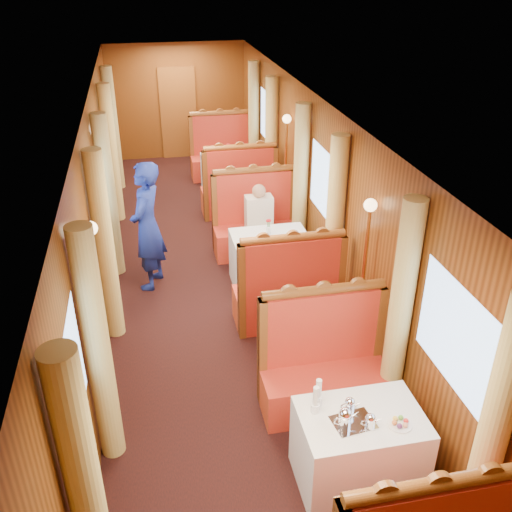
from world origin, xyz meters
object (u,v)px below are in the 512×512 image
object	(u,v)px
tea_tray	(353,423)
rose_vase_mid	(269,224)
table_near	(358,448)
banquette_far_fwd	(239,192)
banquette_near_aft	(324,370)
banquette_mid_fwd	(288,295)
teapot_left	(345,420)
table_far	(230,175)
teapot_back	(349,407)
rose_vase_far	(228,147)
banquette_far_aft	(222,156)
steward	(147,226)
passenger	(259,215)
teapot_right	(370,423)
fruit_plate	(400,423)
banquette_mid_aft	(255,227)
table_mid	(270,260)

from	to	relation	value
tea_tray	rose_vase_mid	bearing A→B (deg)	88.71
table_near	banquette_far_fwd	distance (m)	5.99
banquette_near_aft	banquette_mid_fwd	xyz separation A→B (m)	(0.00, 1.47, 0.00)
table_near	teapot_left	distance (m)	0.50
table_far	tea_tray	distance (m)	7.07
teapot_back	rose_vase_far	bearing A→B (deg)	91.44
table_far	banquette_far_aft	size ratio (longest dim) A/B	0.78
banquette_far_aft	steward	distance (m)	4.54
rose_vase_far	passenger	world-z (taller)	passenger
passenger	steward	bearing A→B (deg)	-165.47
table_far	teapot_back	xyz separation A→B (m)	(-0.09, -6.94, 0.43)
banquette_far_aft	rose_vase_far	xyz separation A→B (m)	(-0.03, -1.01, 0.50)
tea_tray	teapot_right	size ratio (longest dim) A/B	2.45
fruit_plate	rose_vase_mid	xyz separation A→B (m)	(-0.29, 3.66, 0.16)
teapot_left	banquette_mid_fwd	bearing A→B (deg)	76.06
banquette_mid_fwd	tea_tray	size ratio (longest dim) A/B	3.94
steward	rose_vase_mid	bearing A→B (deg)	100.19
teapot_right	steward	bearing A→B (deg)	116.32
banquette_mid_fwd	banquette_far_aft	world-z (taller)	same
table_far	banquette_far_aft	bearing A→B (deg)	90.00
tea_tray	teapot_left	xyz separation A→B (m)	(-0.09, -0.03, 0.07)
steward	table_far	bearing A→B (deg)	173.69
banquette_near_aft	rose_vase_mid	world-z (taller)	banquette_near_aft
teapot_back	banquette_near_aft	bearing A→B (deg)	86.30
banquette_far_aft	fruit_plate	bearing A→B (deg)	-88.14
table_near	tea_tray	bearing A→B (deg)	-148.70
steward	table_near	bearing A→B (deg)	44.07
teapot_left	rose_vase_mid	xyz separation A→B (m)	(0.17, 3.59, 0.10)
tea_tray	fruit_plate	bearing A→B (deg)	-14.39
banquette_mid_aft	fruit_plate	world-z (taller)	banquette_mid_aft
steward	banquette_mid_fwd	bearing A→B (deg)	71.89
table_mid	tea_tray	size ratio (longest dim) A/B	3.09
tea_tray	teapot_right	world-z (taller)	teapot_right
banquette_far_aft	rose_vase_mid	xyz separation A→B (m)	(-0.02, -4.51, 0.50)
banquette_far_aft	fruit_plate	xyz separation A→B (m)	(0.26, -8.17, 0.35)
banquette_mid_aft	tea_tray	world-z (taller)	banquette_mid_aft
table_near	fruit_plate	world-z (taller)	fruit_plate
banquette_near_aft	banquette_mid_fwd	bearing A→B (deg)	90.00
table_far	banquette_far_fwd	bearing A→B (deg)	-90.00
table_near	banquette_mid_aft	world-z (taller)	banquette_mid_aft
banquette_mid_fwd	fruit_plate	world-z (taller)	banquette_mid_fwd
banquette_far_fwd	banquette_far_aft	xyz separation A→B (m)	(0.00, 2.03, 0.00)
banquette_far_aft	fruit_plate	world-z (taller)	banquette_far_aft
table_far	tea_tray	world-z (taller)	tea_tray
table_near	banquette_mid_aft	bearing A→B (deg)	90.00
banquette_far_fwd	passenger	size ratio (longest dim) A/B	1.76
rose_vase_far	banquette_far_aft	bearing A→B (deg)	88.51
table_near	banquette_mid_aft	size ratio (longest dim) A/B	0.78
table_far	teapot_back	distance (m)	6.95
table_mid	rose_vase_mid	size ratio (longest dim) A/B	2.92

